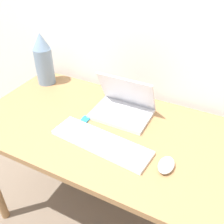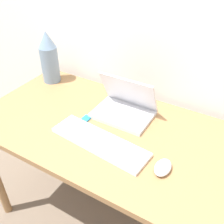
{
  "view_description": "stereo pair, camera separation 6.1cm",
  "coord_description": "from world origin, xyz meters",
  "px_view_note": "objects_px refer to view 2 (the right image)",
  "views": [
    {
      "loc": [
        0.47,
        -0.52,
        1.58
      ],
      "look_at": [
        0.02,
        0.36,
        0.87
      ],
      "focal_mm": 42.0,
      "sensor_mm": 36.0,
      "label": 1
    },
    {
      "loc": [
        0.52,
        -0.49,
        1.58
      ],
      "look_at": [
        0.02,
        0.36,
        0.87
      ],
      "focal_mm": 42.0,
      "sensor_mm": 36.0,
      "label": 2
    }
  ],
  "objects_px": {
    "laptop": "(125,106)",
    "keyboard": "(100,142)",
    "vase": "(49,58)",
    "mouse": "(163,167)",
    "mp3_player": "(86,119)"
  },
  "relations": [
    {
      "from": "keyboard",
      "to": "vase",
      "type": "height_order",
      "value": "vase"
    },
    {
      "from": "laptop",
      "to": "keyboard",
      "type": "bearing_deg",
      "value": -87.79
    },
    {
      "from": "mouse",
      "to": "mp3_player",
      "type": "xyz_separation_m",
      "value": [
        -0.46,
        0.12,
        -0.01
      ]
    },
    {
      "from": "laptop",
      "to": "keyboard",
      "type": "xyz_separation_m",
      "value": [
        0.01,
        -0.26,
        -0.04
      ]
    },
    {
      "from": "mouse",
      "to": "mp3_player",
      "type": "relative_size",
      "value": 1.64
    },
    {
      "from": "mouse",
      "to": "vase",
      "type": "xyz_separation_m",
      "value": [
        -0.89,
        0.35,
        0.14
      ]
    },
    {
      "from": "mouse",
      "to": "mp3_player",
      "type": "bearing_deg",
      "value": 165.93
    },
    {
      "from": "mouse",
      "to": "vase",
      "type": "height_order",
      "value": "vase"
    },
    {
      "from": "laptop",
      "to": "keyboard",
      "type": "distance_m",
      "value": 0.26
    },
    {
      "from": "keyboard",
      "to": "mp3_player",
      "type": "bearing_deg",
      "value": 144.51
    },
    {
      "from": "mouse",
      "to": "vase",
      "type": "bearing_deg",
      "value": 158.58
    },
    {
      "from": "vase",
      "to": "laptop",
      "type": "bearing_deg",
      "value": -8.26
    },
    {
      "from": "keyboard",
      "to": "mouse",
      "type": "height_order",
      "value": "mouse"
    },
    {
      "from": "laptop",
      "to": "vase",
      "type": "height_order",
      "value": "vase"
    },
    {
      "from": "mouse",
      "to": "keyboard",
      "type": "bearing_deg",
      "value": 179.18
    }
  ]
}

